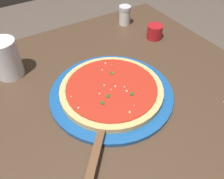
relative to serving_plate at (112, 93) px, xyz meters
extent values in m
cube|color=black|center=(-0.36, 0.38, -0.38)|extent=(0.06, 0.06, 0.69)
cube|color=#473323|center=(0.05, 0.00, -0.02)|extent=(0.95, 0.90, 0.03)
cylinder|color=#195199|center=(0.00, 0.00, 0.00)|extent=(0.34, 0.34, 0.01)
cylinder|color=#DBB26B|center=(0.00, 0.00, 0.01)|extent=(0.29, 0.29, 0.02)
cylinder|color=red|center=(0.00, 0.00, 0.02)|extent=(0.25, 0.25, 0.00)
sphere|color=#EFEACC|center=(-0.10, 0.04, 0.03)|extent=(0.01, 0.01, 0.01)
sphere|color=#EFEACC|center=(-0.05, 0.03, 0.03)|extent=(0.00, 0.00, 0.00)
sphere|color=#EFEACC|center=(0.02, 0.03, 0.03)|extent=(0.00, 0.00, 0.00)
sphere|color=#EFEACC|center=(0.01, -0.04, 0.03)|extent=(0.00, 0.00, 0.00)
sphere|color=#EFEACC|center=(0.10, -0.01, 0.03)|extent=(0.01, 0.01, 0.01)
sphere|color=#EFEACC|center=(-0.02, -0.11, 0.03)|extent=(0.00, 0.00, 0.00)
sphere|color=#EFEACC|center=(-0.01, -0.02, 0.03)|extent=(0.00, 0.00, 0.00)
sphere|color=#EFEACC|center=(-0.08, 0.05, 0.03)|extent=(0.00, 0.00, 0.00)
sphere|color=#EFEACC|center=(0.04, 0.02, 0.03)|extent=(0.01, 0.01, 0.01)
sphere|color=#EFEACC|center=(0.09, 0.01, 0.03)|extent=(0.00, 0.00, 0.00)
sphere|color=#EFEACC|center=(-0.07, 0.01, 0.03)|extent=(0.00, 0.00, 0.00)
sphere|color=#EFEACC|center=(0.02, -0.11, 0.03)|extent=(0.00, 0.00, 0.00)
sphere|color=#EFEACC|center=(0.01, 0.01, 0.03)|extent=(0.01, 0.01, 0.01)
sphere|color=#EFEACC|center=(0.01, -0.01, 0.03)|extent=(0.00, 0.00, 0.00)
cube|color=#23561E|center=(-0.05, 0.03, 0.03)|extent=(0.01, 0.01, 0.00)
cube|color=#23561E|center=(0.05, 0.03, 0.03)|extent=(0.01, 0.01, 0.00)
cube|color=#23561E|center=(0.03, -0.03, 0.03)|extent=(0.01, 0.01, 0.00)
cube|color=#23561E|center=(0.04, -0.05, 0.03)|extent=(0.01, 0.01, 0.00)
cube|color=silver|center=(0.07, -0.06, 0.01)|extent=(0.11, 0.11, 0.00)
cube|color=brown|center=(0.15, -0.14, 0.01)|extent=(0.11, 0.10, 0.01)
cylinder|color=silver|center=(-0.24, -0.22, 0.05)|extent=(0.08, 0.08, 0.12)
cylinder|color=#B2191E|center=(-0.17, 0.29, 0.02)|extent=(0.06, 0.06, 0.05)
cylinder|color=silver|center=(-0.32, 0.26, 0.02)|extent=(0.04, 0.04, 0.06)
cylinder|color=silver|center=(-0.32, 0.26, 0.06)|extent=(0.05, 0.05, 0.01)
camera|label=1|loc=(0.41, -0.25, 0.47)|focal=38.53mm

